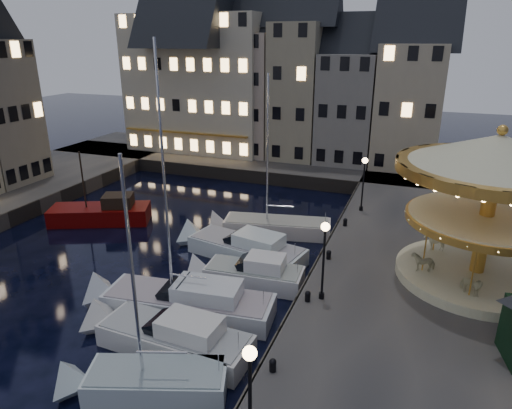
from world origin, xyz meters
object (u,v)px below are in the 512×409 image
at_px(streetlamp_b, 324,250).
at_px(red_fishing_boat, 103,214).
at_px(motorboat_d, 247,274).
at_px(motorboat_f, 269,227).
at_px(bollard_a, 273,364).
at_px(bollard_c, 329,254).
at_px(streetlamp_c, 364,176).
at_px(motorboat_b, 168,337).
at_px(motorboat_e, 242,248).
at_px(streetlamp_a, 250,388).
at_px(motorboat_c, 182,301).
at_px(bollard_d, 345,222).
at_px(bollard_b, 308,296).
at_px(carousel, 493,182).
at_px(motorboat_a, 144,382).

xyz_separation_m(streetlamp_b, red_fishing_boat, (-19.26, 7.15, -3.32)).
xyz_separation_m(motorboat_d, motorboat_f, (-1.20, 7.51, -0.11)).
relative_size(bollard_a, bollard_c, 1.00).
bearing_deg(bollard_c, streetlamp_c, 86.19).
relative_size(motorboat_b, motorboat_e, 0.93).
distance_m(streetlamp_a, motorboat_d, 13.53).
bearing_deg(bollard_c, motorboat_d, -151.34).
xyz_separation_m(motorboat_c, motorboat_e, (0.45, 7.22, -0.04)).
bearing_deg(motorboat_b, motorboat_c, 106.57).
relative_size(bollard_a, motorboat_d, 0.08).
bearing_deg(motorboat_d, bollard_c, 28.66).
bearing_deg(streetlamp_b, motorboat_e, 141.09).
height_order(streetlamp_b, bollard_d, streetlamp_b).
bearing_deg(streetlamp_a, streetlamp_b, 90.00).
xyz_separation_m(bollard_b, carousel, (8.09, 5.43, 5.30)).
height_order(streetlamp_b, motorboat_c, motorboat_c).
distance_m(motorboat_c, motorboat_d, 4.57).
height_order(bollard_a, motorboat_e, motorboat_e).
bearing_deg(bollard_d, motorboat_d, -118.78).
bearing_deg(motorboat_f, motorboat_b, -90.26).
xyz_separation_m(streetlamp_b, motorboat_f, (-6.12, 9.65, -3.49)).
height_order(bollard_a, motorboat_f, motorboat_f).
bearing_deg(bollard_a, motorboat_c, 147.57).
bearing_deg(motorboat_c, bollard_a, -32.43).
height_order(streetlamp_c, motorboat_e, streetlamp_c).
xyz_separation_m(bollard_c, motorboat_d, (-4.32, -2.36, -0.97)).
bearing_deg(streetlamp_c, streetlamp_b, -90.00).
height_order(bollard_b, motorboat_f, motorboat_f).
bearing_deg(streetlamp_c, bollard_b, -92.45).
distance_m(bollard_d, motorboat_d, 9.02).
bearing_deg(bollard_d, motorboat_b, -110.69).
distance_m(bollard_a, motorboat_b, 5.79).
relative_size(bollard_d, red_fishing_boat, 0.07).
xyz_separation_m(motorboat_b, motorboat_e, (-0.41, 10.11, 0.00)).
bearing_deg(carousel, bollard_c, -176.96).
relative_size(streetlamp_c, red_fishing_boat, 0.52).
bearing_deg(bollard_c, streetlamp_a, -87.63).
distance_m(motorboat_e, motorboat_f, 4.36).
xyz_separation_m(bollard_c, carousel, (8.09, 0.43, 5.30)).
xyz_separation_m(bollard_a, motorboat_b, (-5.59, 1.21, -0.96)).
bearing_deg(red_fishing_boat, streetlamp_c, 18.26).
bearing_deg(streetlamp_c, motorboat_d, -113.41).
bearing_deg(motorboat_f, motorboat_c, -94.57).
relative_size(streetlamp_a, bollard_d, 7.32).
bearing_deg(bollard_c, streetlamp_b, -82.41).
distance_m(bollard_a, motorboat_e, 12.84).
distance_m(motorboat_a, motorboat_d, 9.81).
relative_size(streetlamp_a, bollard_a, 7.32).
distance_m(streetlamp_a, bollard_d, 20.15).
distance_m(motorboat_f, red_fishing_boat, 13.38).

